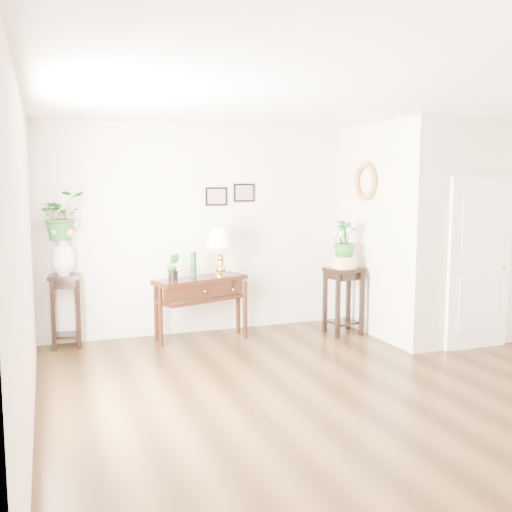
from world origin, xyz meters
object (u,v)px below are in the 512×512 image
table_lamp (220,250)px  plant_stand_b (343,301)px  console_table (201,309)px  plant_stand_a (65,311)px

table_lamp → plant_stand_b: (1.62, -0.35, -0.72)m
console_table → plant_stand_a: size_ratio=1.36×
plant_stand_a → plant_stand_b: size_ratio=1.01×
console_table → plant_stand_b: plant_stand_b is taller
table_lamp → plant_stand_a: size_ratio=0.72×
plant_stand_a → table_lamp: bearing=-7.5°
console_table → plant_stand_a: plant_stand_a is taller
table_lamp → plant_stand_a: (-1.93, 0.25, -0.72)m
table_lamp → plant_stand_b: 1.81m
console_table → table_lamp: size_ratio=1.89×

